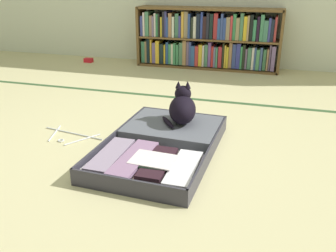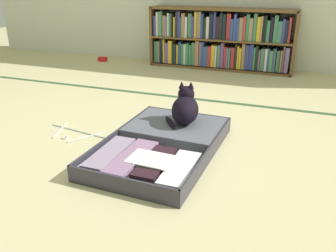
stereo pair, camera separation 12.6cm
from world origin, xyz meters
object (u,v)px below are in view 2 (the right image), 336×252
black_cat (185,108)px  clothes_hanger (74,133)px  bookshelf (220,40)px  open_suitcase (164,143)px  small_red_pouch (103,59)px

black_cat → clothes_hanger: black_cat is taller
bookshelf → open_suitcase: bookshelf is taller
clothes_hanger → small_red_pouch: (-0.94, 2.04, 0.02)m
bookshelf → clothes_hanger: bearing=-102.9°
bookshelf → small_red_pouch: 1.48m
open_suitcase → bookshelf: bearing=94.1°
clothes_hanger → small_red_pouch: small_red_pouch is taller
small_red_pouch → open_suitcase: bearing=-52.1°
open_suitcase → black_cat: bearing=77.3°
black_cat → small_red_pouch: black_cat is taller
clothes_hanger → bookshelf: bearing=77.1°
open_suitcase → black_cat: 0.29m
clothes_hanger → small_red_pouch: size_ratio=4.66×
clothes_hanger → small_red_pouch: 2.25m
bookshelf → open_suitcase: size_ratio=1.61×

